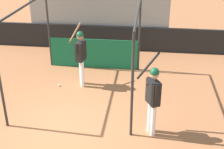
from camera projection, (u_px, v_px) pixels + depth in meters
name	position (u px, v px, depth m)	size (l,w,h in m)	color
ground_plane	(63.00, 128.00, 8.38)	(60.00, 60.00, 0.00)	#935B38
outfield_wall	(98.00, 37.00, 13.51)	(24.00, 0.12, 1.05)	black
bleacher_section	(103.00, 15.00, 14.37)	(5.95, 2.40, 2.33)	#9E9E99
batting_cage	(89.00, 44.00, 10.66)	(3.43, 4.16, 2.80)	#282828
player_batter	(81.00, 53.00, 10.15)	(0.55, 0.93, 2.02)	white
player_waiting	(153.00, 94.00, 7.70)	(0.63, 0.62, 2.16)	white
baseball	(59.00, 85.00, 10.53)	(0.07, 0.07, 0.07)	white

